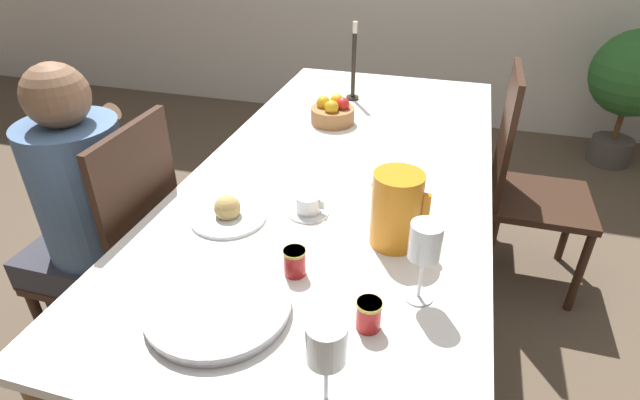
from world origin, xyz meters
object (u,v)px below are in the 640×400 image
at_px(jam_jar_amber, 369,314).
at_px(serving_tray, 218,307).
at_px(fruit_bowl, 333,112).
at_px(candlestick_tall, 353,70).
at_px(teacup_near_person, 308,206).
at_px(chair_opposite, 525,181).
at_px(wine_glass_water, 425,244).
at_px(wine_glass_juice, 326,347).
at_px(jam_jar_red, 295,261).
at_px(person_seated, 80,207).
at_px(bread_plate, 228,213).
at_px(chair_person_side, 124,251).
at_px(potted_plant, 634,80).
at_px(red_pitcher, 396,209).

bearing_deg(jam_jar_amber, serving_tray, -171.94).
relative_size(fruit_bowl, candlestick_tall, 0.52).
relative_size(teacup_near_person, fruit_bowl, 0.70).
distance_m(chair_opposite, wine_glass_water, 1.23).
distance_m(wine_glass_juice, serving_tray, 0.37).
xyz_separation_m(wine_glass_juice, jam_jar_amber, (0.04, 0.21, -0.10)).
distance_m(chair_opposite, candlestick_tall, 0.91).
bearing_deg(jam_jar_red, jam_jar_amber, -31.12).
height_order(person_seated, bread_plate, person_seated).
bearing_deg(bread_plate, person_seated, -177.52).
xyz_separation_m(chair_person_side, potted_plant, (2.08, 2.33, 0.07)).
distance_m(chair_person_side, jam_jar_red, 0.77).
xyz_separation_m(wine_glass_juice, fruit_bowl, (-0.34, 1.33, -0.10)).
bearing_deg(chair_opposite, wine_glass_juice, -18.73).
bearing_deg(candlestick_tall, red_pitcher, -71.31).
relative_size(chair_opposite, wine_glass_water, 4.59).
xyz_separation_m(person_seated, wine_glass_juice, (0.98, -0.51, 0.18)).
relative_size(person_seated, potted_plant, 1.32).
height_order(jam_jar_amber, fruit_bowl, fruit_bowl).
bearing_deg(fruit_bowl, person_seated, -127.51).
xyz_separation_m(chair_person_side, chair_opposite, (1.37, 0.91, 0.00)).
bearing_deg(serving_tray, chair_opposite, 58.28).
bearing_deg(serving_tray, candlestick_tall, 90.74).
bearing_deg(teacup_near_person, bread_plate, -156.50).
distance_m(red_pitcher, teacup_near_person, 0.30).
relative_size(person_seated, bread_plate, 5.10).
distance_m(chair_opposite, jam_jar_red, 1.32).
height_order(person_seated, serving_tray, person_seated).
bearing_deg(chair_person_side, person_seated, 109.33).
distance_m(red_pitcher, wine_glass_water, 0.23).
bearing_deg(red_pitcher, chair_person_side, -179.41).
relative_size(chair_person_side, red_pitcher, 4.52).
relative_size(wine_glass_water, teacup_near_person, 1.65).
xyz_separation_m(teacup_near_person, candlestick_tall, (-0.09, 1.01, 0.12)).
xyz_separation_m(fruit_bowl, candlestick_tall, (0.02, 0.31, 0.09)).
bearing_deg(candlestick_tall, chair_opposite, -13.07).
xyz_separation_m(chair_opposite, potted_plant, (0.71, 1.42, 0.07)).
height_order(person_seated, jam_jar_amber, person_seated).
xyz_separation_m(person_seated, jam_jar_amber, (1.02, -0.30, 0.08)).
distance_m(chair_opposite, serving_tray, 1.53).
xyz_separation_m(wine_glass_water, teacup_near_person, (-0.37, 0.28, -0.13)).
xyz_separation_m(chair_person_side, bread_plate, (0.43, -0.01, 0.24)).
xyz_separation_m(bread_plate, jam_jar_amber, (0.49, -0.32, 0.02)).
height_order(red_pitcher, fruit_bowl, red_pitcher).
relative_size(chair_person_side, serving_tray, 2.86).
xyz_separation_m(teacup_near_person, jam_jar_red, (0.05, -0.28, 0.01)).
bearing_deg(wine_glass_juice, chair_person_side, 148.48).
xyz_separation_m(red_pitcher, jam_jar_red, (-0.22, -0.21, -0.07)).
relative_size(fruit_bowl, potted_plant, 0.21).
distance_m(teacup_near_person, jam_jar_amber, 0.50).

